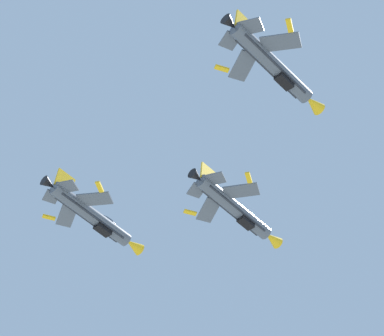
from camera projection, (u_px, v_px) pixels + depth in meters
name	position (u px, v px, depth m)	size (l,w,h in m)	color
fighter_jet_lead	(236.00, 209.00, 104.53)	(15.65, 10.31, 4.38)	#4C5666
fighter_jet_left_wing	(93.00, 216.00, 104.51)	(15.65, 10.24, 4.39)	#4C5666
fighter_jet_right_wing	(274.00, 65.00, 92.49)	(15.65, 10.23, 4.38)	#4C5666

